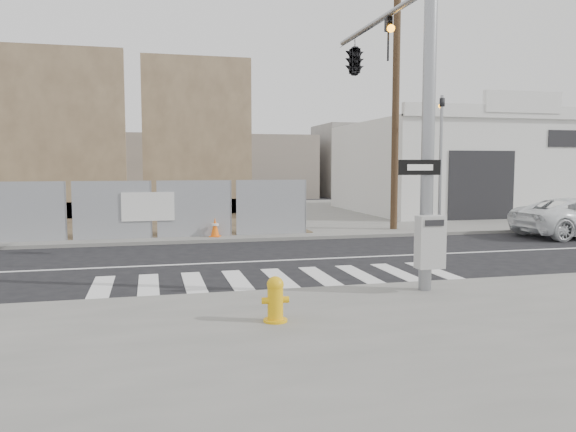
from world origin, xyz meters
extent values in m
plane|color=black|center=(0.00, 0.00, 0.00)|extent=(100.00, 100.00, 0.00)
cube|color=slate|center=(0.00, 14.00, 0.06)|extent=(50.00, 20.00, 0.12)
cylinder|color=gray|center=(2.50, -4.80, 3.62)|extent=(0.26, 0.26, 7.00)
cylinder|color=gray|center=(2.50, -2.20, 6.12)|extent=(0.14, 5.20, 0.14)
cube|color=#B2B2AF|center=(2.45, -5.08, 1.15)|extent=(0.55, 0.30, 1.05)
cube|color=black|center=(2.25, -4.96, 2.62)|extent=(0.90, 0.03, 0.30)
cube|color=silver|center=(2.25, -4.98, 2.62)|extent=(0.55, 0.01, 0.12)
imported|color=black|center=(2.50, -2.80, 5.57)|extent=(0.16, 0.20, 1.00)
imported|color=black|center=(2.50, -0.60, 5.57)|extent=(0.53, 2.48, 1.00)
cylinder|color=gray|center=(8.00, 4.60, 2.72)|extent=(0.12, 0.12, 5.20)
imported|color=black|center=(8.00, 4.60, 5.22)|extent=(0.16, 0.20, 1.00)
cube|color=brown|center=(-7.00, 13.00, 4.12)|extent=(6.00, 0.50, 8.00)
cube|color=brown|center=(-7.00, 13.40, 0.52)|extent=(6.00, 1.30, 0.80)
cube|color=brown|center=(-0.50, 14.00, 4.12)|extent=(5.50, 0.50, 8.00)
cube|color=brown|center=(-0.50, 14.40, 0.52)|extent=(5.50, 1.30, 0.80)
cube|color=silver|center=(14.00, 13.00, 2.52)|extent=(12.00, 10.00, 4.80)
cube|color=silver|center=(14.00, 8.00, 5.12)|extent=(12.00, 0.30, 0.60)
cube|color=silver|center=(14.00, 7.95, 5.57)|extent=(4.00, 0.30, 1.00)
cube|color=black|center=(12.00, 7.98, 1.72)|extent=(3.40, 0.06, 3.20)
cylinder|color=#473321|center=(6.50, 5.50, 5.12)|extent=(0.28, 0.28, 10.00)
cylinder|color=#E9AC0C|center=(-0.98, -6.34, 0.14)|extent=(0.44, 0.44, 0.04)
cylinder|color=#E9AC0C|center=(-0.98, -6.34, 0.41)|extent=(0.29, 0.29, 0.59)
sphere|color=#E9AC0C|center=(-0.98, -6.34, 0.73)|extent=(0.28, 0.28, 0.28)
cylinder|color=#E9AC0C|center=(-1.13, -6.34, 0.47)|extent=(0.15, 0.12, 0.11)
cylinder|color=#E9AC0C|center=(-0.82, -6.34, 0.47)|extent=(0.15, 0.12, 0.11)
cube|color=#F6340C|center=(-4.22, 5.37, 0.13)|extent=(0.39, 0.39, 0.03)
cone|color=#F6340C|center=(-4.22, 5.37, 0.44)|extent=(0.35, 0.35, 0.65)
cylinder|color=silver|center=(-4.22, 5.37, 0.54)|extent=(0.25, 0.25, 0.07)
cube|color=#FF640D|center=(-0.70, 4.74, 0.13)|extent=(0.46, 0.46, 0.03)
cone|color=#FF640D|center=(-0.70, 4.74, 0.46)|extent=(0.41, 0.41, 0.68)
cylinder|color=silver|center=(-0.70, 4.74, 0.56)|extent=(0.26, 0.26, 0.08)
camera|label=1|loc=(-2.92, -15.10, 2.67)|focal=35.00mm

